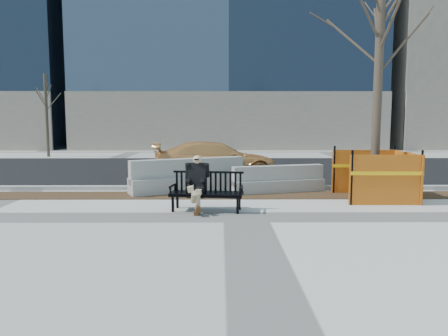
{
  "coord_description": "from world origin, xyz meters",
  "views": [
    {
      "loc": [
        -0.52,
        -8.73,
        2.04
      ],
      "look_at": [
        -0.45,
        1.25,
        0.91
      ],
      "focal_mm": 33.67,
      "sensor_mm": 36.0,
      "label": 1
    }
  ],
  "objects_px": {
    "sedan": "(216,178)",
    "jersey_barrier_left": "(188,191)",
    "seated_man": "(197,210)",
    "jersey_barrier_right": "(278,192)",
    "bench": "(207,211)",
    "tree_fence": "(373,199)"
  },
  "relations": [
    {
      "from": "sedan",
      "to": "jersey_barrier_left",
      "type": "height_order",
      "value": "sedan"
    },
    {
      "from": "seated_man",
      "to": "jersey_barrier_left",
      "type": "xyz_separation_m",
      "value": [
        -0.4,
        2.56,
        0.0
      ]
    },
    {
      "from": "seated_man",
      "to": "sedan",
      "type": "xyz_separation_m",
      "value": [
        0.36,
        5.45,
        0.0
      ]
    },
    {
      "from": "jersey_barrier_left",
      "to": "jersey_barrier_right",
      "type": "height_order",
      "value": "jersey_barrier_left"
    },
    {
      "from": "bench",
      "to": "sedan",
      "type": "xyz_separation_m",
      "value": [
        0.14,
        5.53,
        0.0
      ]
    },
    {
      "from": "seated_man",
      "to": "jersey_barrier_right",
      "type": "xyz_separation_m",
      "value": [
        2.19,
        2.42,
        0.0
      ]
    },
    {
      "from": "sedan",
      "to": "tree_fence",
      "type": "bearing_deg",
      "value": -142.63
    },
    {
      "from": "bench",
      "to": "jersey_barrier_left",
      "type": "distance_m",
      "value": 2.71
    },
    {
      "from": "seated_man",
      "to": "tree_fence",
      "type": "bearing_deg",
      "value": 24.47
    },
    {
      "from": "bench",
      "to": "seated_man",
      "type": "xyz_separation_m",
      "value": [
        -0.23,
        0.08,
        0.0
      ]
    },
    {
      "from": "bench",
      "to": "seated_man",
      "type": "bearing_deg",
      "value": 169.07
    },
    {
      "from": "seated_man",
      "to": "jersey_barrier_left",
      "type": "bearing_deg",
      "value": 106.47
    },
    {
      "from": "sedan",
      "to": "jersey_barrier_left",
      "type": "distance_m",
      "value": 2.99
    },
    {
      "from": "sedan",
      "to": "bench",
      "type": "bearing_deg",
      "value": 170.15
    },
    {
      "from": "sedan",
      "to": "jersey_barrier_left",
      "type": "relative_size",
      "value": 1.32
    },
    {
      "from": "tree_fence",
      "to": "jersey_barrier_right",
      "type": "height_order",
      "value": "tree_fence"
    },
    {
      "from": "seated_man",
      "to": "tree_fence",
      "type": "height_order",
      "value": "tree_fence"
    },
    {
      "from": "tree_fence",
      "to": "sedan",
      "type": "height_order",
      "value": "tree_fence"
    },
    {
      "from": "bench",
      "to": "jersey_barrier_left",
      "type": "bearing_deg",
      "value": 110.96
    },
    {
      "from": "bench",
      "to": "seated_man",
      "type": "relative_size",
      "value": 1.34
    },
    {
      "from": "seated_man",
      "to": "sedan",
      "type": "relative_size",
      "value": 0.28
    },
    {
      "from": "jersey_barrier_right",
      "to": "sedan",
      "type": "bearing_deg",
      "value": 105.62
    }
  ]
}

